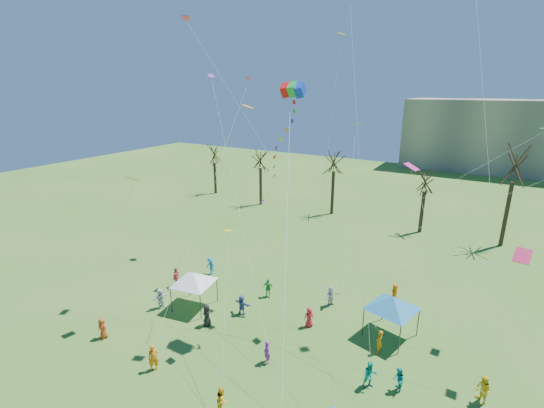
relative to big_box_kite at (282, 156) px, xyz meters
The scene contains 6 objects.
bare_tree_row 28.52m from the big_box_kite, 71.08° to the left, with size 69.70×7.02×11.71m.
big_box_kite is the anchor object (origin of this frame).
canopy_tent_white 12.79m from the big_box_kite, 169.27° to the right, with size 4.09×4.09×3.12m.
canopy_tent_blue 13.06m from the big_box_kite, 20.54° to the left, with size 4.19×4.19×3.25m.
festival_crowd 12.54m from the big_box_kite, 42.06° to the right, with size 26.84×17.42×1.82m.
small_kites_aloft 3.28m from the big_box_kite, 50.37° to the left, with size 30.31×16.63×33.12m.
Camera 1 is at (10.04, -12.89, 17.39)m, focal length 25.00 mm.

